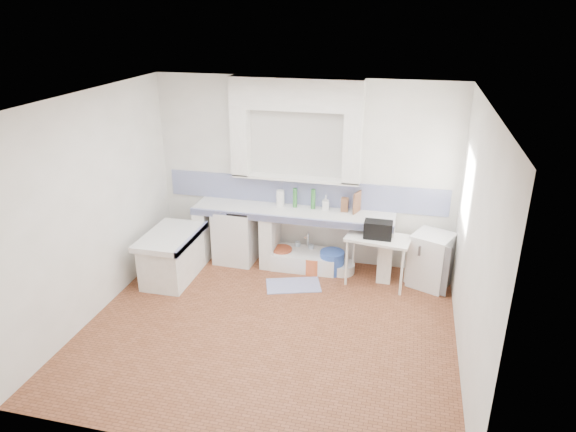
% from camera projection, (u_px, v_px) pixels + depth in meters
% --- Properties ---
extents(floor, '(4.50, 4.50, 0.00)m').
position_uv_depth(floor, '(269.00, 327.00, 6.43)').
color(floor, brown).
rests_on(floor, ground).
extents(ceiling, '(4.50, 4.50, 0.00)m').
position_uv_depth(ceiling, '(265.00, 100.00, 5.37)').
color(ceiling, white).
rests_on(ceiling, ground).
extents(wall_back, '(4.50, 0.00, 4.50)m').
position_uv_depth(wall_back, '(304.00, 173.00, 7.70)').
color(wall_back, white).
rests_on(wall_back, ground).
extents(wall_front, '(4.50, 0.00, 4.50)m').
position_uv_depth(wall_front, '(200.00, 319.00, 4.10)').
color(wall_front, white).
rests_on(wall_front, ground).
extents(wall_left, '(0.00, 4.50, 4.50)m').
position_uv_depth(wall_left, '(92.00, 207.00, 6.39)').
color(wall_left, white).
rests_on(wall_left, ground).
extents(wall_right, '(0.00, 4.50, 4.50)m').
position_uv_depth(wall_right, '(474.00, 243.00, 5.41)').
color(wall_right, white).
rests_on(wall_right, ground).
extents(alcove_mass, '(1.90, 0.25, 0.45)m').
position_uv_depth(alcove_mass, '(296.00, 94.00, 7.17)').
color(alcove_mass, white).
rests_on(alcove_mass, ground).
extents(window_frame, '(0.35, 0.86, 1.06)m').
position_uv_depth(window_frame, '(482.00, 190.00, 6.38)').
color(window_frame, '#372111').
rests_on(window_frame, ground).
extents(lace_valance, '(0.01, 0.84, 0.24)m').
position_uv_depth(lace_valance, '(474.00, 159.00, 6.27)').
color(lace_valance, white).
rests_on(lace_valance, ground).
extents(counter_slab, '(3.00, 0.60, 0.08)m').
position_uv_depth(counter_slab, '(293.00, 213.00, 7.66)').
color(counter_slab, white).
rests_on(counter_slab, ground).
extents(counter_lip, '(3.00, 0.04, 0.10)m').
position_uv_depth(counter_lip, '(288.00, 220.00, 7.41)').
color(counter_lip, navy).
rests_on(counter_lip, ground).
extents(counter_pier_left, '(0.20, 0.55, 0.82)m').
position_uv_depth(counter_pier_left, '(206.00, 232.00, 8.13)').
color(counter_pier_left, white).
rests_on(counter_pier_left, ground).
extents(counter_pier_mid, '(0.20, 0.55, 0.82)m').
position_uv_depth(counter_pier_mid, '(270.00, 238.00, 7.90)').
color(counter_pier_mid, white).
rests_on(counter_pier_mid, ground).
extents(counter_pier_right, '(0.20, 0.55, 0.82)m').
position_uv_depth(counter_pier_right, '(386.00, 250.00, 7.52)').
color(counter_pier_right, white).
rests_on(counter_pier_right, ground).
extents(peninsula_top, '(0.70, 1.10, 0.08)m').
position_uv_depth(peninsula_top, '(171.00, 237.00, 7.36)').
color(peninsula_top, white).
rests_on(peninsula_top, ground).
extents(peninsula_base, '(0.60, 1.00, 0.62)m').
position_uv_depth(peninsula_base, '(173.00, 259.00, 7.49)').
color(peninsula_base, white).
rests_on(peninsula_base, ground).
extents(peninsula_lip, '(0.04, 1.10, 0.10)m').
position_uv_depth(peninsula_lip, '(192.00, 239.00, 7.29)').
color(peninsula_lip, navy).
rests_on(peninsula_lip, ground).
extents(backsplash, '(4.27, 0.03, 0.40)m').
position_uv_depth(backsplash, '(303.00, 192.00, 7.80)').
color(backsplash, navy).
rests_on(backsplash, ground).
extents(stove, '(0.63, 0.61, 0.85)m').
position_uv_depth(stove, '(236.00, 235.00, 8.00)').
color(stove, white).
rests_on(stove, ground).
extents(sink, '(0.96, 0.53, 0.23)m').
position_uv_depth(sink, '(305.00, 260.00, 7.87)').
color(sink, white).
rests_on(sink, ground).
extents(side_table, '(0.94, 0.61, 0.04)m').
position_uv_depth(side_table, '(377.00, 261.00, 7.31)').
color(side_table, white).
rests_on(side_table, ground).
extents(fridge, '(0.66, 0.66, 0.78)m').
position_uv_depth(fridge, '(431.00, 260.00, 7.28)').
color(fridge, white).
rests_on(fridge, ground).
extents(bucket_red, '(0.32, 0.32, 0.29)m').
position_uv_depth(bucket_red, '(282.00, 257.00, 7.91)').
color(bucket_red, '#A84627').
rests_on(bucket_red, ground).
extents(bucket_orange, '(0.36, 0.36, 0.26)m').
position_uv_depth(bucket_orange, '(313.00, 265.00, 7.70)').
color(bucket_orange, '#DE6333').
rests_on(bucket_orange, ground).
extents(bucket_blue, '(0.37, 0.37, 0.34)m').
position_uv_depth(bucket_blue, '(332.00, 262.00, 7.70)').
color(bucket_blue, blue).
rests_on(bucket_blue, ground).
extents(basin_white, '(0.50, 0.50, 0.15)m').
position_uv_depth(basin_white, '(342.00, 268.00, 7.74)').
color(basin_white, white).
rests_on(basin_white, ground).
extents(water_bottle_a, '(0.11, 0.11, 0.33)m').
position_uv_depth(water_bottle_a, '(298.00, 251.00, 8.05)').
color(water_bottle_a, silver).
rests_on(water_bottle_a, ground).
extents(water_bottle_b, '(0.10, 0.10, 0.32)m').
position_uv_depth(water_bottle_b, '(311.00, 254.00, 7.97)').
color(water_bottle_b, silver).
rests_on(water_bottle_b, ground).
extents(black_bag, '(0.39, 0.22, 0.24)m').
position_uv_depth(black_bag, '(378.00, 230.00, 7.11)').
color(black_bag, black).
rests_on(black_bag, side_table).
extents(green_bottle_a, '(0.08, 0.08, 0.30)m').
position_uv_depth(green_bottle_a, '(295.00, 198.00, 7.72)').
color(green_bottle_a, '#327933').
rests_on(green_bottle_a, counter_slab).
extents(green_bottle_b, '(0.08, 0.08, 0.30)m').
position_uv_depth(green_bottle_b, '(313.00, 199.00, 7.66)').
color(green_bottle_b, '#327933').
rests_on(green_bottle_b, counter_slab).
extents(knife_block, '(0.11, 0.09, 0.21)m').
position_uv_depth(knife_block, '(345.00, 205.00, 7.58)').
color(knife_block, brown).
rests_on(knife_block, counter_slab).
extents(cutting_board, '(0.10, 0.22, 0.31)m').
position_uv_depth(cutting_board, '(357.00, 202.00, 7.52)').
color(cutting_board, brown).
rests_on(cutting_board, counter_slab).
extents(paper_towel, '(0.14, 0.14, 0.25)m').
position_uv_depth(paper_towel, '(280.00, 198.00, 7.78)').
color(paper_towel, white).
rests_on(paper_towel, counter_slab).
extents(soap_bottle, '(0.11, 0.12, 0.22)m').
position_uv_depth(soap_bottle, '(326.00, 203.00, 7.64)').
color(soap_bottle, white).
rests_on(soap_bottle, counter_slab).
extents(rug, '(0.86, 0.65, 0.01)m').
position_uv_depth(rug, '(293.00, 285.00, 7.38)').
color(rug, '#3E4295').
rests_on(rug, ground).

